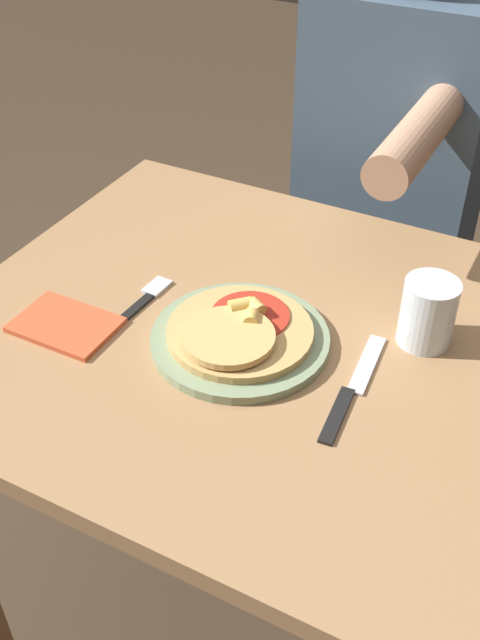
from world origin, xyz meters
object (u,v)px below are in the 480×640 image
Objects in this scene: dining_table at (267,407)px; plate at (240,339)px; knife at (353,387)px; drinking_glass at (428,313)px; pizza at (238,331)px; fork at (138,305)px; person_diner at (390,179)px.

dining_table is 3.68× the size of plate.
plate is 0.17m from knife.
drinking_glass is (0.19, 0.09, 0.19)m from dining_table.
fork is (-0.17, 0.01, -0.02)m from pizza.
dining_table is 0.74× the size of person_diner.
dining_table is 9.40× the size of drinking_glass.
pizza is 2.08× the size of drinking_glass.
plate is at bearing 175.36° from knife.
person_diner reaches higher than drinking_glass.
pizza is 0.16× the size of person_diner.
pizza is 0.64m from person_diner.
pizza is at bearing -2.69° from fork.
plate is 0.64m from person_diner.
knife is at bearing -110.19° from drinking_glass.
knife is (0.17, -0.01, -0.00)m from plate.
pizza is at bearing -90.56° from person_diner.
drinking_glass is at bearing 16.87° from fork.
plate is at bearing -151.00° from drinking_glass.
dining_table is 4.08× the size of knife.
knife is at bearing -75.80° from person_diner.
pizza is at bearing -123.40° from dining_table.
plate is 1.23× the size of pizza.
pizza is 1.14× the size of fork.
dining_table is at bearing 56.60° from pizza.
fork is 1.83× the size of drinking_glass.
person_diner is at bearing 104.20° from knife.
knife is at bearing -2.95° from fork.
fork is at bearing -170.50° from dining_table.
pizza is 0.17m from knife.
drinking_glass reaches higher than plate.
dining_table is 0.61m from person_diner.
drinking_glass is at bearing 23.84° from dining_table.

